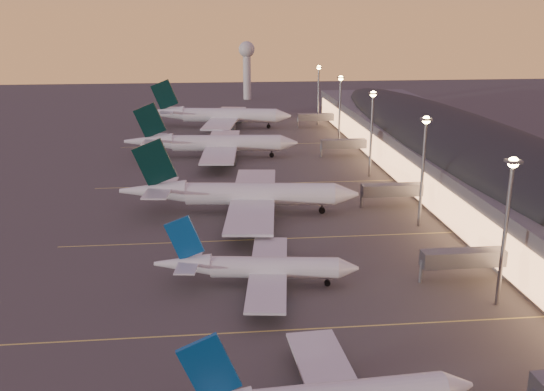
{
  "coord_description": "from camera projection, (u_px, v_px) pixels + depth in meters",
  "views": [
    {
      "loc": [
        -11.94,
        -89.28,
        47.89
      ],
      "look_at": [
        2.0,
        45.0,
        7.0
      ],
      "focal_mm": 40.0,
      "sensor_mm": 36.0,
      "label": 1
    }
  ],
  "objects": [
    {
      "name": "airliner_wide_far",
      "position": [
        217.0,
        115.0,
        261.06
      ],
      "size": [
        64.46,
        59.45,
        20.68
      ],
      "rotation": [
        0.0,
        0.0,
        -0.17
      ],
      "color": "silver",
      "rests_on": "ground"
    },
    {
      "name": "light_masts",
      "position": [
        392.0,
        132.0,
        160.4
      ],
      "size": [
        2.2,
        217.2,
        25.9
      ],
      "color": "slate",
      "rests_on": "ground"
    },
    {
      "name": "airliner_narrow_north",
      "position": [
        257.0,
        268.0,
        110.0
      ],
      "size": [
        37.41,
        33.67,
        13.36
      ],
      "rotation": [
        0.0,
        0.0,
        -0.13
      ],
      "color": "silver",
      "rests_on": "ground"
    },
    {
      "name": "terminal_building",
      "position": [
        470.0,
        156.0,
        172.6
      ],
      "size": [
        56.35,
        255.0,
        17.46
      ],
      "color": "#535359",
      "rests_on": "ground"
    },
    {
      "name": "airliner_wide_near",
      "position": [
        239.0,
        194.0,
        149.41
      ],
      "size": [
        59.17,
        54.27,
        18.93
      ],
      "rotation": [
        0.0,
        0.0,
        -0.12
      ],
      "color": "silver",
      "rests_on": "ground"
    },
    {
      "name": "ground",
      "position": [
        288.0,
        315.0,
        100.05
      ],
      "size": [
        700.0,
        700.0,
        0.0
      ],
      "primitive_type": "plane",
      "color": "#454340"
    },
    {
      "name": "airliner_wide_mid",
      "position": [
        212.0,
        143.0,
        207.26
      ],
      "size": [
        59.51,
        54.41,
        19.03
      ],
      "rotation": [
        0.0,
        0.0,
        -0.09
      ],
      "color": "silver",
      "rests_on": "ground"
    },
    {
      "name": "lane_markings",
      "position": [
        266.0,
        231.0,
        138.13
      ],
      "size": [
        90.0,
        180.36,
        0.0
      ],
      "color": "#D8C659",
      "rests_on": "ground"
    },
    {
      "name": "radar_tower",
      "position": [
        247.0,
        60.0,
        342.2
      ],
      "size": [
        9.0,
        9.0,
        32.5
      ],
      "color": "silver",
      "rests_on": "ground"
    }
  ]
}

